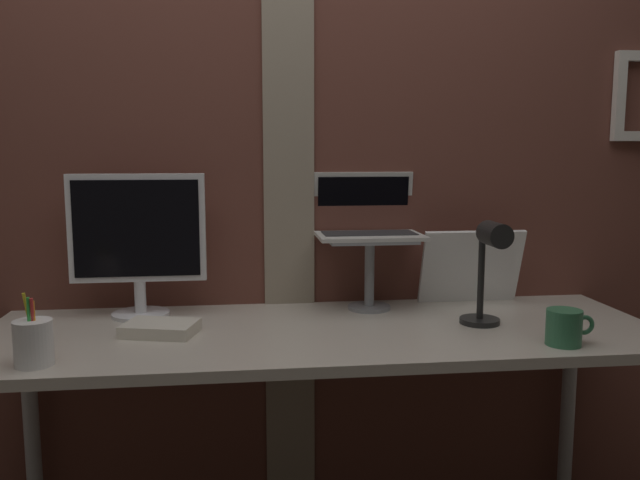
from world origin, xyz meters
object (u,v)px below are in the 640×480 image
at_px(monitor, 138,235).
at_px(desk_lamp, 489,263).
at_px(laptop, 366,219).
at_px(pen_cup, 33,342).
at_px(whiteboard_panel, 471,267).
at_px(coffee_mug, 565,327).

bearing_deg(monitor, desk_lamp, -14.76).
bearing_deg(laptop, pen_cup, -150.72).
distance_m(laptop, whiteboard_panel, 0.40).
distance_m(monitor, whiteboard_panel, 1.11).
bearing_deg(pen_cup, whiteboard_panel, 21.19).
bearing_deg(pen_cup, coffee_mug, -0.00).
relative_size(whiteboard_panel, pen_cup, 1.94).
height_order(monitor, laptop, monitor).
xyz_separation_m(monitor, desk_lamp, (1.03, -0.27, -0.06)).
bearing_deg(laptop, desk_lamp, -48.30).
xyz_separation_m(laptop, whiteboard_panel, (0.36, -0.02, -0.17)).
relative_size(laptop, coffee_mug, 2.56).
xyz_separation_m(desk_lamp, coffee_mug, (0.15, -0.18, -0.15)).
distance_m(monitor, coffee_mug, 1.28).
bearing_deg(coffee_mug, pen_cup, 180.00).
xyz_separation_m(desk_lamp, pen_cup, (-1.22, -0.18, -0.14)).
bearing_deg(pen_cup, laptop, 29.28).
height_order(laptop, desk_lamp, laptop).
height_order(desk_lamp, coffee_mug, desk_lamp).
distance_m(monitor, laptop, 0.74).
bearing_deg(desk_lamp, laptop, 131.70).
distance_m(whiteboard_panel, coffee_mug, 0.51).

